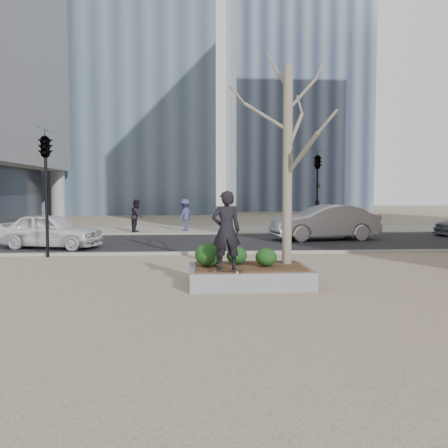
{
  "coord_description": "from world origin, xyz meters",
  "views": [
    {
      "loc": [
        -0.5,
        -12.3,
        2.4
      ],
      "look_at": [
        0.5,
        2.0,
        1.4
      ],
      "focal_mm": 40.0,
      "sensor_mm": 36.0,
      "label": 1
    }
  ],
  "objects": [
    {
      "name": "traffic_light_far",
      "position": [
        6.5,
        14.6,
        2.25
      ],
      "size": [
        0.6,
        2.48,
        4.5
      ],
      "primitive_type": null,
      "color": "black",
      "rests_on": "ground"
    },
    {
      "name": "skateboard",
      "position": [
        0.36,
        -0.79,
        0.49
      ],
      "size": [
        0.8,
        0.29,
        0.08
      ],
      "primitive_type": null,
      "rotation": [
        0.0,
        0.0,
        -0.12
      ],
      "color": "black",
      "rests_on": "planter"
    },
    {
      "name": "street",
      "position": [
        0.0,
        10.0,
        0.01
      ],
      "size": [
        60.0,
        8.0,
        0.02
      ],
      "primitive_type": "cube",
      "color": "black",
      "rests_on": "ground"
    },
    {
      "name": "car_silver",
      "position": [
        5.86,
        10.72,
        0.84
      ],
      "size": [
        5.18,
        2.38,
        1.64
      ],
      "primitive_type": "imported",
      "rotation": [
        0.0,
        0.0,
        4.84
      ],
      "color": "#ABAEB4",
      "rests_on": "street"
    },
    {
      "name": "pedestrian_a",
      "position": [
        -3.4,
        15.65,
        0.93
      ],
      "size": [
        0.81,
        0.97,
        1.81
      ],
      "primitive_type": "imported",
      "rotation": [
        0.0,
        0.0,
        1.42
      ],
      "color": "black",
      "rests_on": "far_sidewalk"
    },
    {
      "name": "far_sidewalk",
      "position": [
        0.0,
        17.0,
        0.01
      ],
      "size": [
        60.0,
        6.0,
        0.02
      ],
      "primitive_type": "cube",
      "color": "gray",
      "rests_on": "ground"
    },
    {
      "name": "traffic_light_near",
      "position": [
        -5.5,
        5.6,
        2.25
      ],
      "size": [
        0.6,
        2.48,
        4.5
      ],
      "primitive_type": null,
      "color": "black",
      "rests_on": "ground"
    },
    {
      "name": "shrub_middle",
      "position": [
        0.7,
        0.28,
        0.72
      ],
      "size": [
        0.53,
        0.53,
        0.45
      ],
      "primitive_type": "ellipsoid",
      "color": "#144018",
      "rests_on": "planter_mulch"
    },
    {
      "name": "police_car",
      "position": [
        -6.08,
        8.16,
        0.73
      ],
      "size": [
        4.47,
        2.77,
        1.42
      ],
      "primitive_type": "imported",
      "rotation": [
        0.0,
        0.0,
        1.29
      ],
      "color": "white",
      "rests_on": "street"
    },
    {
      "name": "pedestrian_c",
      "position": [
        6.74,
        15.44,
        0.91
      ],
      "size": [
        1.11,
        0.63,
        1.78
      ],
      "primitive_type": "imported",
      "rotation": [
        0.0,
        0.0,
        2.94
      ],
      "color": "black",
      "rests_on": "far_sidewalk"
    },
    {
      "name": "pedestrian_b",
      "position": [
        -0.74,
        16.26,
        0.93
      ],
      "size": [
        1.24,
        1.34,
        1.82
      ],
      "primitive_type": "imported",
      "rotation": [
        0.0,
        0.0,
        4.07
      ],
      "color": "#373E63",
      "rests_on": "far_sidewalk"
    },
    {
      "name": "sycamore_tree",
      "position": [
        2.0,
        0.3,
        3.79
      ],
      "size": [
        2.8,
        2.8,
        6.6
      ],
      "primitive_type": null,
      "color": "gray",
      "rests_on": "planter_mulch"
    },
    {
      "name": "skateboarder",
      "position": [
        0.36,
        -0.79,
        1.45
      ],
      "size": [
        0.69,
        0.47,
        1.84
      ],
      "primitive_type": "imported",
      "rotation": [
        0.0,
        0.0,
        3.19
      ],
      "color": "black",
      "rests_on": "skateboard"
    },
    {
      "name": "planter",
      "position": [
        1.0,
        0.0,
        0.23
      ],
      "size": [
        3.0,
        2.0,
        0.45
      ],
      "primitive_type": "cube",
      "color": "gray",
      "rests_on": "ground"
    },
    {
      "name": "ground",
      "position": [
        0.0,
        0.0,
        0.0
      ],
      "size": [
        120.0,
        120.0,
        0.0
      ],
      "primitive_type": "plane",
      "color": "gray",
      "rests_on": "ground"
    },
    {
      "name": "shrub_right",
      "position": [
        1.4,
        -0.14,
        0.72
      ],
      "size": [
        0.54,
        0.54,
        0.45
      ],
      "primitive_type": "ellipsoid",
      "color": "#123B14",
      "rests_on": "planter_mulch"
    },
    {
      "name": "planter_mulch",
      "position": [
        1.0,
        0.0,
        0.47
      ],
      "size": [
        2.7,
        1.7,
        0.04
      ],
      "primitive_type": "cube",
      "color": "#382314",
      "rests_on": "planter"
    },
    {
      "name": "shrub_left",
      "position": [
        -0.02,
        -0.05,
        0.79
      ],
      "size": [
        0.7,
        0.7,
        0.59
      ],
      "primitive_type": "ellipsoid",
      "color": "black",
      "rests_on": "planter_mulch"
    }
  ]
}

